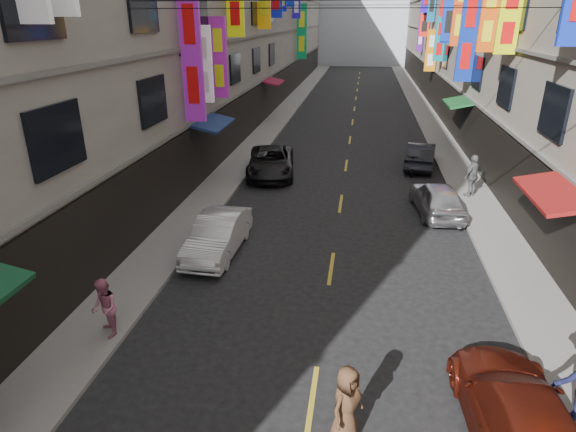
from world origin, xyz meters
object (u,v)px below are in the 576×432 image
(pedestrian_rfar, at_px, (473,176))
(pedestrian_crossing, at_px, (346,404))
(car_left_mid, at_px, (218,235))
(car_right_mid, at_px, (437,198))
(car_right_near, at_px, (520,417))
(car_left_far, at_px, (271,162))
(car_right_far, at_px, (421,155))
(pedestrian_lfar, at_px, (105,308))
(scooter_far_right, at_px, (410,165))

(pedestrian_rfar, xyz_separation_m, pedestrian_crossing, (-5.04, -14.39, -0.25))
(car_left_mid, height_order, car_right_mid, car_right_mid)
(car_right_near, distance_m, pedestrian_crossing, 3.28)
(car_left_mid, distance_m, pedestrian_rfar, 12.03)
(car_left_far, relative_size, car_right_near, 1.08)
(car_right_near, bearing_deg, car_left_mid, -45.10)
(car_left_mid, distance_m, car_right_mid, 9.35)
(car_right_far, distance_m, pedestrian_crossing, 19.37)
(pedestrian_crossing, bearing_deg, car_right_mid, 19.43)
(car_left_mid, relative_size, car_right_near, 0.88)
(car_left_far, height_order, car_right_near, car_left_far)
(pedestrian_crossing, bearing_deg, pedestrian_lfar, 104.44)
(car_right_near, relative_size, pedestrian_rfar, 2.42)
(car_right_mid, height_order, pedestrian_rfar, pedestrian_rfar)
(car_right_mid, xyz_separation_m, pedestrian_rfar, (1.78, 2.15, 0.38))
(car_right_far, bearing_deg, car_left_mid, 64.28)
(car_left_mid, distance_m, car_right_far, 14.17)
(scooter_far_right, distance_m, car_right_near, 17.57)
(car_left_mid, relative_size, car_left_far, 0.82)
(scooter_far_right, distance_m, car_right_mid, 5.67)
(pedestrian_crossing, bearing_deg, scooter_far_right, 26.07)
(car_left_far, bearing_deg, pedestrian_crossing, -82.76)
(pedestrian_crossing, bearing_deg, car_left_far, 49.84)
(car_left_mid, height_order, car_right_far, car_right_far)
(car_right_far, xyz_separation_m, pedestrian_rfar, (1.78, -4.70, 0.40))
(pedestrian_rfar, bearing_deg, pedestrian_crossing, 28.48)
(pedestrian_lfar, relative_size, pedestrian_rfar, 0.82)
(pedestrian_lfar, bearing_deg, car_left_far, 135.96)
(car_right_near, xyz_separation_m, pedestrian_lfar, (-9.40, 1.92, 0.23))
(car_left_mid, bearing_deg, car_right_far, 57.35)
(car_right_near, distance_m, pedestrian_lfar, 9.60)
(car_right_mid, xyz_separation_m, pedestrian_crossing, (-3.26, -12.24, 0.13))
(car_right_far, relative_size, pedestrian_crossing, 2.51)
(car_left_mid, xyz_separation_m, pedestrian_crossing, (4.74, -7.39, 0.15))
(car_left_far, xyz_separation_m, car_right_near, (7.83, -16.18, -0.02))
(car_left_far, bearing_deg, pedestrian_rfar, -20.59)
(car_left_mid, relative_size, pedestrian_lfar, 2.60)
(car_right_far, relative_size, pedestrian_lfar, 2.62)
(car_left_mid, relative_size, pedestrian_crossing, 2.49)
(scooter_far_right, xyz_separation_m, car_right_far, (0.66, 1.23, 0.24))
(car_right_mid, height_order, pedestrian_crossing, pedestrian_crossing)
(car_right_far, bearing_deg, car_left_far, 27.00)
(car_left_far, height_order, car_right_far, car_left_far)
(car_right_far, xyz_separation_m, pedestrian_crossing, (-3.26, -19.09, 0.14))
(scooter_far_right, height_order, car_left_mid, car_left_mid)
(scooter_far_right, distance_m, pedestrian_rfar, 4.29)
(car_right_near, distance_m, car_right_mid, 11.93)
(scooter_far_right, xyz_separation_m, car_left_mid, (-7.34, -10.47, 0.23))
(scooter_far_right, xyz_separation_m, car_right_mid, (0.66, -5.63, 0.25))
(pedestrian_rfar, bearing_deg, car_left_far, -54.55)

